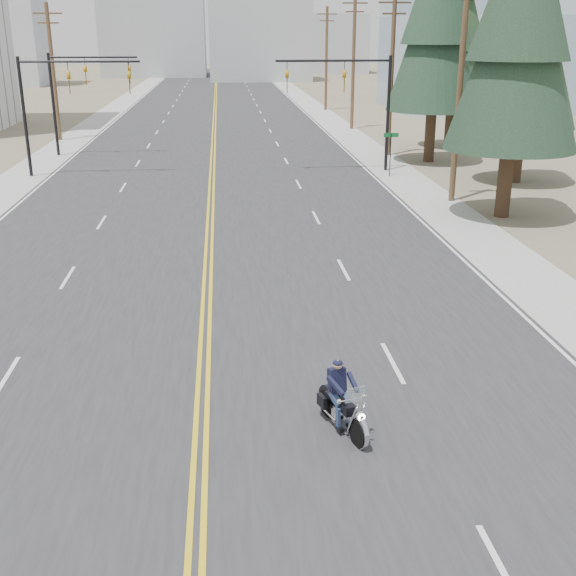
# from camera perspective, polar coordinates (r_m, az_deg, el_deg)

# --- Properties ---
(ground_plane) EXTENTS (400.00, 400.00, 0.00)m
(ground_plane) POSITION_cam_1_polar(r_m,az_deg,el_deg) (15.50, -6.97, -13.04)
(ground_plane) COLOR #776D56
(ground_plane) RESTS_ON ground
(road) EXTENTS (20.00, 200.00, 0.01)m
(road) POSITION_cam_1_polar(r_m,az_deg,el_deg) (83.48, -5.80, 13.74)
(road) COLOR #303033
(road) RESTS_ON ground
(sidewalk_left) EXTENTS (3.00, 200.00, 0.01)m
(sidewalk_left) POSITION_cam_1_polar(r_m,az_deg,el_deg) (84.36, -13.85, 13.35)
(sidewalk_left) COLOR #A5A5A0
(sidewalk_left) RESTS_ON ground
(sidewalk_right) EXTENTS (3.00, 200.00, 0.01)m
(sidewalk_right) POSITION_cam_1_polar(r_m,az_deg,el_deg) (84.18, 2.29, 13.87)
(sidewalk_right) COLOR #A5A5A0
(sidewalk_right) RESTS_ON ground
(traffic_mast_left) EXTENTS (7.10, 0.26, 7.00)m
(traffic_mast_left) POSITION_cam_1_polar(r_m,az_deg,el_deg) (46.21, -17.80, 14.47)
(traffic_mast_left) COLOR black
(traffic_mast_left) RESTS_ON ground
(traffic_mast_right) EXTENTS (7.10, 0.26, 7.00)m
(traffic_mast_right) POSITION_cam_1_polar(r_m,az_deg,el_deg) (45.95, 5.44, 15.26)
(traffic_mast_right) COLOR black
(traffic_mast_right) RESTS_ON ground
(traffic_mast_far) EXTENTS (6.10, 0.26, 7.00)m
(traffic_mast_far) POSITION_cam_1_polar(r_m,az_deg,el_deg) (54.10, -16.39, 15.15)
(traffic_mast_far) COLOR black
(traffic_mast_far) RESTS_ON ground
(street_sign) EXTENTS (0.90, 0.06, 2.62)m
(street_sign) POSITION_cam_1_polar(r_m,az_deg,el_deg) (44.72, 8.12, 10.99)
(street_sign) COLOR black
(street_sign) RESTS_ON ground
(utility_pole_b) EXTENTS (2.20, 0.30, 11.50)m
(utility_pole_b) POSITION_cam_1_polar(r_m,az_deg,el_deg) (38.03, 13.45, 15.53)
(utility_pole_b) COLOR brown
(utility_pole_b) RESTS_ON ground
(utility_pole_c) EXTENTS (2.20, 0.30, 11.00)m
(utility_pole_c) POSITION_cam_1_polar(r_m,az_deg,el_deg) (52.49, 8.19, 16.54)
(utility_pole_c) COLOR brown
(utility_pole_c) RESTS_ON ground
(utility_pole_d) EXTENTS (2.20, 0.30, 11.50)m
(utility_pole_d) POSITION_cam_1_polar(r_m,az_deg,el_deg) (67.16, 5.20, 17.49)
(utility_pole_d) COLOR brown
(utility_pole_d) RESTS_ON ground
(utility_pole_e) EXTENTS (2.20, 0.30, 11.00)m
(utility_pole_e) POSITION_cam_1_polar(r_m,az_deg,el_deg) (83.95, 3.05, 17.76)
(utility_pole_e) COLOR brown
(utility_pole_e) RESTS_ON ground
(utility_pole_left) EXTENTS (2.20, 0.30, 10.50)m
(utility_pole_left) POSITION_cam_1_polar(r_m,az_deg,el_deg) (62.53, -18.07, 16.04)
(utility_pole_left) COLOR brown
(utility_pole_left) RESTS_ON ground
(glass_building) EXTENTS (24.00, 16.00, 20.00)m
(glass_building) POSITION_cam_1_polar(r_m,az_deg,el_deg) (88.80, 16.47, 19.90)
(glass_building) COLOR #9EB5CC
(glass_building) RESTS_ON ground
(haze_bldg_b) EXTENTS (18.00, 14.00, 14.00)m
(haze_bldg_b) POSITION_cam_1_polar(r_m,az_deg,el_deg) (138.27, -2.29, 18.99)
(haze_bldg_b) COLOR #ADB2B7
(haze_bldg_b) RESTS_ON ground
(haze_bldg_c) EXTENTS (16.00, 12.00, 18.00)m
(haze_bldg_c) POSITION_cam_1_polar(r_m,az_deg,el_deg) (129.21, 13.29, 19.37)
(haze_bldg_c) COLOR #B7BCC6
(haze_bldg_c) RESTS_ON ground
(haze_bldg_d) EXTENTS (20.00, 15.00, 26.00)m
(haze_bldg_d) POSITION_cam_1_polar(r_m,az_deg,el_deg) (153.66, -10.64, 20.99)
(haze_bldg_d) COLOR #ADB2B7
(haze_bldg_d) RESTS_ON ground
(haze_bldg_e) EXTENTS (14.00, 14.00, 12.00)m
(haze_bldg_e) POSITION_cam_1_polar(r_m,az_deg,el_deg) (164.89, 3.47, 18.71)
(haze_bldg_e) COLOR #B7BCC6
(haze_bldg_e) RESTS_ON ground
(motorcyclist) EXTENTS (1.48, 2.21, 1.59)m
(motorcyclist) POSITION_cam_1_polar(r_m,az_deg,el_deg) (15.92, 4.35, -8.68)
(motorcyclist) COLOR black
(motorcyclist) RESTS_ON ground
(conifer_near) EXTENTS (6.05, 6.05, 16.02)m
(conifer_near) POSITION_cam_1_polar(r_m,az_deg,el_deg) (35.21, 18.01, 20.11)
(conifer_near) COLOR #382619
(conifer_near) RESTS_ON ground
(conifer_mid) EXTENTS (5.94, 5.94, 15.85)m
(conifer_mid) POSITION_cam_1_polar(r_m,az_deg,el_deg) (44.16, 18.70, 19.61)
(conifer_mid) COLOR #382619
(conifer_mid) RESTS_ON ground
(conifer_tall) EXTENTS (6.13, 6.13, 17.04)m
(conifer_tall) POSITION_cam_1_polar(r_m,az_deg,el_deg) (50.17, 11.79, 20.86)
(conifer_tall) COLOR #382619
(conifer_tall) RESTS_ON ground
(conifer_far) EXTENTS (5.89, 5.89, 15.77)m
(conifer_far) POSITION_cam_1_polar(r_m,az_deg,el_deg) (57.66, 13.22, 19.80)
(conifer_far) COLOR #382619
(conifer_far) RESTS_ON ground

